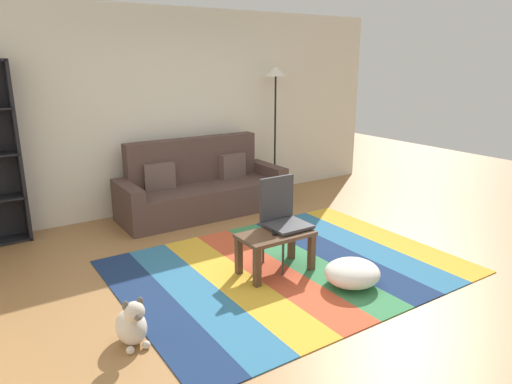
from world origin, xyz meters
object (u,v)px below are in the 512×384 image
pouf (352,273)px  standing_lamp (276,89)px  folding_chair (282,214)px  dog (132,324)px  coffee_table (276,241)px  couch (201,189)px  tv_remote (274,232)px

pouf → standing_lamp: size_ratio=0.27×
folding_chair → dog: bearing=-149.2°
coffee_table → folding_chair: size_ratio=0.81×
couch → folding_chair: size_ratio=2.51×
coffee_table → pouf: coffee_table is taller
dog → folding_chair: folding_chair is taller
couch → tv_remote: (-0.27, -2.08, 0.09)m
couch → pouf: size_ratio=4.29×
folding_chair → tv_remote: bearing=-130.4°
pouf → folding_chair: 0.91m
pouf → tv_remote: size_ratio=3.51×
pouf → dog: bearing=173.6°
standing_lamp → tv_remote: standing_lamp is taller
dog → standing_lamp: (3.22, 2.71, 1.45)m
dog → tv_remote: tv_remote is taller
coffee_table → pouf: (0.43, -0.62, -0.20)m
pouf → dog: dog is taller
folding_chair → pouf: bearing=-58.8°
dog → folding_chair: (1.76, 0.55, 0.37)m
folding_chair → coffee_table: bearing=-127.4°
couch → pouf: bearing=-86.3°
couch → pouf: couch is taller
couch → coffee_table: couch is taller
coffee_table → pouf: bearing=-55.7°
tv_remote → folding_chair: bearing=66.4°
coffee_table → dog: coffee_table is taller
coffee_table → tv_remote: (-0.01, 0.01, 0.10)m
dog → tv_remote: size_ratio=2.65×
couch → folding_chair: couch is taller
couch → standing_lamp: standing_lamp is taller
coffee_table → standing_lamp: (1.64, 2.31, 1.28)m
standing_lamp → folding_chair: standing_lamp is taller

